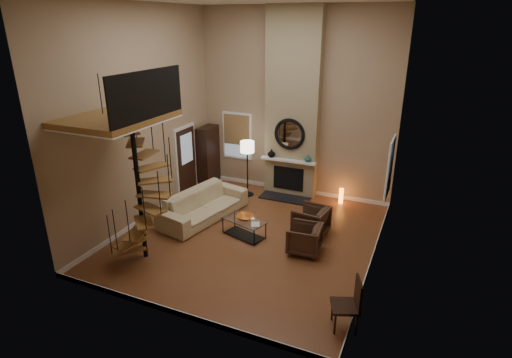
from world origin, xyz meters
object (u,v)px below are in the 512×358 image
at_px(hutch, 209,155).
at_px(armchair_near, 314,221).
at_px(floor_lamp, 247,151).
at_px(side_chair, 350,302).
at_px(armchair_far, 307,239).
at_px(accent_lamp, 341,196).
at_px(coffee_table, 244,226).
at_px(sofa, 204,204).

relative_size(hutch, armchair_near, 2.36).
xyz_separation_m(floor_lamp, side_chair, (4.11, -4.67, -0.89)).
xyz_separation_m(armchair_near, armchair_far, (0.12, -0.93, 0.00)).
xyz_separation_m(armchair_far, accent_lamp, (0.10, 3.05, -0.10)).
height_order(hutch, coffee_table, hutch).
relative_size(coffee_table, side_chair, 1.22).
bearing_deg(side_chair, accent_lamp, 104.22).
xyz_separation_m(armchair_far, coffee_table, (-1.68, 0.13, -0.07)).
bearing_deg(accent_lamp, armchair_far, -91.90).
distance_m(accent_lamp, side_chair, 5.33).
bearing_deg(armchair_far, armchair_near, -177.61).
bearing_deg(side_chair, armchair_far, 123.75).
relative_size(floor_lamp, accent_lamp, 3.81).
bearing_deg(hutch, armchair_far, -34.92).
xyz_separation_m(accent_lamp, side_chair, (1.31, -5.16, 0.28)).
xyz_separation_m(sofa, accent_lamp, (3.23, 2.42, -0.15)).
bearing_deg(coffee_table, accent_lamp, 58.65).
bearing_deg(coffee_table, armchair_far, -4.51).
bearing_deg(hutch, side_chair, -41.83).
xyz_separation_m(sofa, armchair_near, (3.00, 0.30, -0.04)).
relative_size(sofa, coffee_table, 2.19).
relative_size(armchair_near, floor_lamp, 0.47).
xyz_separation_m(hutch, accent_lamp, (4.41, 0.04, -0.70)).
bearing_deg(armchair_far, side_chair, 28.76).
height_order(armchair_near, side_chair, side_chair).
bearing_deg(floor_lamp, coffee_table, -67.18).
distance_m(armchair_near, armchair_far, 0.94).
distance_m(floor_lamp, accent_lamp, 3.07).
bearing_deg(accent_lamp, coffee_table, -121.35).
bearing_deg(sofa, coffee_table, -97.57).
bearing_deg(floor_lamp, sofa, -102.42).
height_order(armchair_far, side_chair, side_chair).
bearing_deg(floor_lamp, side_chair, -48.67).
xyz_separation_m(sofa, coffee_table, (1.45, -0.50, -0.11)).
distance_m(hutch, coffee_table, 3.95).
bearing_deg(armchair_near, accent_lamp, -178.82).
relative_size(armchair_near, side_chair, 0.82).
bearing_deg(sofa, side_chair, -109.57).
xyz_separation_m(sofa, armchair_far, (3.12, -0.64, -0.04)).
relative_size(armchair_far, coffee_table, 0.62).
relative_size(sofa, armchair_near, 3.28).
height_order(hutch, floor_lamp, hutch).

